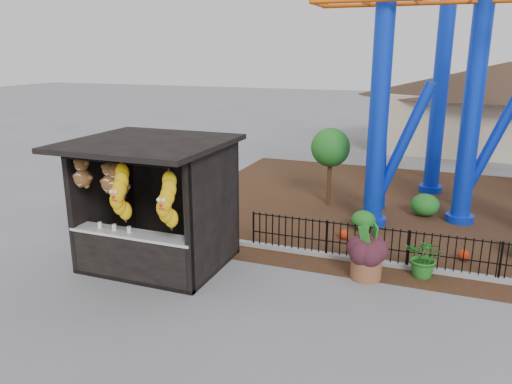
% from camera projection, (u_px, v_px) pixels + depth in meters
% --- Properties ---
extents(ground, '(120.00, 120.00, 0.00)m').
position_uv_depth(ground, '(255.00, 305.00, 10.37)').
color(ground, slate).
rests_on(ground, ground).
extents(mulch_bed, '(18.00, 12.00, 0.02)m').
position_uv_depth(mulch_bed, '(459.00, 214.00, 16.16)').
color(mulch_bed, '#331E11').
rests_on(mulch_bed, ground).
extents(curb, '(18.00, 0.18, 0.12)m').
position_uv_depth(curb, '(460.00, 275.00, 11.66)').
color(curb, gray).
rests_on(curb, ground).
extents(prize_booth, '(3.50, 3.40, 3.12)m').
position_uv_depth(prize_booth, '(151.00, 207.00, 11.81)').
color(prize_booth, black).
rests_on(prize_booth, ground).
extents(picket_fence, '(12.20, 0.06, 1.00)m').
position_uv_depth(picket_fence, '(505.00, 263.00, 11.22)').
color(picket_fence, black).
rests_on(picket_fence, ground).
extents(terracotta_planter, '(0.87, 0.87, 0.60)m').
position_uv_depth(terracotta_planter, '(366.00, 266.00, 11.53)').
color(terracotta_planter, brown).
rests_on(terracotta_planter, ground).
extents(planter_foliage, '(0.70, 0.70, 0.64)m').
position_uv_depth(planter_foliage, '(368.00, 241.00, 11.37)').
color(planter_foliage, '#34151D').
rests_on(planter_foliage, terracotta_planter).
extents(potted_plant, '(1.07, 0.99, 0.98)m').
position_uv_depth(potted_plant, '(425.00, 257.00, 11.55)').
color(potted_plant, '#2A5118').
rests_on(potted_plant, ground).
extents(landscaping, '(9.10, 3.97, 0.71)m').
position_uv_depth(landscaping, '(474.00, 227.00, 14.04)').
color(landscaping, '#1E601C').
rests_on(landscaping, mulch_bed).
extents(pavilion, '(15.00, 15.00, 4.80)m').
position_uv_depth(pavilion, '(506.00, 93.00, 25.40)').
color(pavilion, '#BFAD8C').
rests_on(pavilion, ground).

